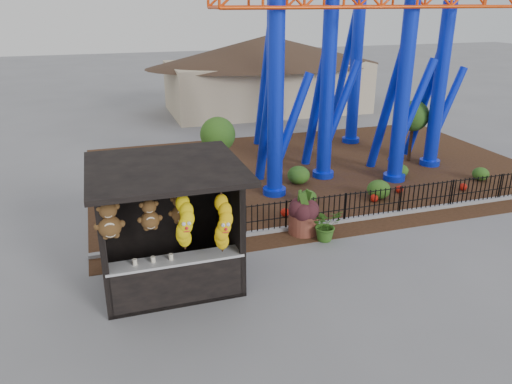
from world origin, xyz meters
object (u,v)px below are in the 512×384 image
object	(u,v)px
roller_coaster	(347,5)
potted_plant	(326,225)
terracotta_planter	(303,223)
prize_booth	(169,230)

from	to	relation	value
roller_coaster	potted_plant	distance (m)	9.23
potted_plant	terracotta_planter	bearing A→B (deg)	119.79
roller_coaster	terracotta_planter	distance (m)	9.12
terracotta_planter	potted_plant	world-z (taller)	potted_plant
prize_booth	roller_coaster	xyz separation A→B (m)	(8.13, 7.32, 4.91)
prize_booth	roller_coaster	world-z (taller)	roller_coaster
potted_plant	prize_booth	bearing A→B (deg)	-171.68
prize_booth	terracotta_planter	distance (m)	4.77
potted_plant	roller_coaster	bearing A→B (deg)	55.35
roller_coaster	potted_plant	xyz separation A→B (m)	(-3.43, -6.16, -5.95)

